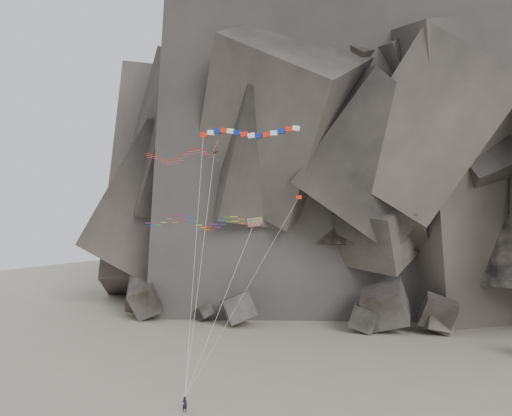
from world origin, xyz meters
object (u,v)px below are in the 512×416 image
at_px(banner_kite, 248,134).
at_px(pennant_kite, 274,241).
at_px(kite_flyer, 185,403).
at_px(delta_kite, 176,156).
at_px(parafoil_kite, 194,221).

height_order(banner_kite, pennant_kite, banner_kite).
distance_m(kite_flyer, delta_kite, 26.44).
height_order(delta_kite, banner_kite, banner_kite).
relative_size(delta_kite, banner_kite, 0.97).
distance_m(parafoil_kite, pennant_kite, 9.48).
bearing_deg(delta_kite, kite_flyer, -71.32).
xyz_separation_m(parafoil_kite, pennant_kite, (9.28, -0.38, -1.90)).
height_order(kite_flyer, delta_kite, delta_kite).
height_order(kite_flyer, pennant_kite, pennant_kite).
bearing_deg(banner_kite, kite_flyer, -135.06).
relative_size(parafoil_kite, pennant_kite, 0.90).
bearing_deg(parafoil_kite, banner_kite, -0.12).
bearing_deg(banner_kite, parafoil_kite, 175.69).
height_order(banner_kite, parafoil_kite, banner_kite).
bearing_deg(kite_flyer, delta_kite, -54.73).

